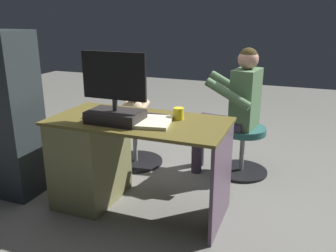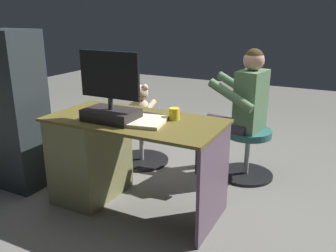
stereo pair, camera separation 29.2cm
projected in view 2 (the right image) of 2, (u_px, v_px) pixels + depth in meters
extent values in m
plane|color=slate|center=(161.00, 185.00, 3.17)|extent=(10.00, 10.00, 0.00)
cube|color=brown|center=(135.00, 120.00, 2.61)|extent=(1.30, 0.65, 0.02)
cube|color=olive|center=(91.00, 155.00, 2.91)|extent=(0.42, 0.60, 0.70)
cube|color=#554153|center=(214.00, 182.00, 2.45)|extent=(0.02, 0.58, 0.70)
cube|color=#272322|center=(111.00, 115.00, 2.55)|extent=(0.38, 0.24, 0.08)
cylinder|color=#333338|center=(111.00, 104.00, 2.53)|extent=(0.04, 0.04, 0.08)
cube|color=black|center=(109.00, 75.00, 2.47)|extent=(0.48, 0.02, 0.33)
cube|color=black|center=(110.00, 75.00, 2.48)|extent=(0.44, 0.00, 0.30)
cube|color=black|center=(135.00, 114.00, 2.68)|extent=(0.42, 0.14, 0.02)
ellipsoid|color=#242130|center=(105.00, 108.00, 2.84)|extent=(0.06, 0.10, 0.04)
cylinder|color=yellow|center=(174.00, 114.00, 2.58)|extent=(0.08, 0.08, 0.09)
cube|color=black|center=(91.00, 114.00, 2.71)|extent=(0.11, 0.15, 0.02)
cube|color=beige|center=(149.00, 122.00, 2.50)|extent=(0.27, 0.34, 0.02)
cylinder|color=black|center=(142.00, 160.00, 3.67)|extent=(0.55, 0.55, 0.03)
cylinder|color=gray|center=(141.00, 142.00, 3.61)|extent=(0.04, 0.04, 0.37)
cylinder|color=maroon|center=(141.00, 122.00, 3.54)|extent=(0.43, 0.43, 0.06)
ellipsoid|color=#CDB28A|center=(141.00, 109.00, 3.50)|extent=(0.19, 0.16, 0.20)
sphere|color=#CDB28A|center=(140.00, 93.00, 3.45)|extent=(0.15, 0.15, 0.15)
sphere|color=beige|center=(144.00, 93.00, 3.51)|extent=(0.06, 0.06, 0.06)
sphere|color=#CDB28A|center=(145.00, 87.00, 3.41)|extent=(0.06, 0.06, 0.06)
sphere|color=#CDB28A|center=(135.00, 86.00, 3.46)|extent=(0.06, 0.06, 0.06)
cylinder|color=#CDB28A|center=(151.00, 105.00, 3.48)|extent=(0.06, 0.15, 0.10)
cylinder|color=#CDB28A|center=(134.00, 103.00, 3.56)|extent=(0.06, 0.15, 0.10)
cylinder|color=#CDB28A|center=(151.00, 114.00, 3.59)|extent=(0.07, 0.12, 0.07)
cylinder|color=#CDB28A|center=(142.00, 113.00, 3.64)|extent=(0.07, 0.12, 0.07)
cylinder|color=black|center=(246.00, 174.00, 3.35)|extent=(0.50, 0.50, 0.03)
cylinder|color=gray|center=(247.00, 155.00, 3.29)|extent=(0.04, 0.04, 0.37)
cylinder|color=#295D5B|center=(249.00, 133.00, 3.22)|extent=(0.41, 0.41, 0.06)
cube|color=#567A52|center=(251.00, 101.00, 3.13)|extent=(0.25, 0.35, 0.54)
sphere|color=tan|center=(254.00, 60.00, 3.02)|extent=(0.18, 0.18, 0.18)
sphere|color=#3E3419|center=(254.00, 58.00, 3.02)|extent=(0.17, 0.17, 0.17)
cylinder|color=#567A52|center=(231.00, 95.00, 2.97)|extent=(0.43, 0.14, 0.25)
cylinder|color=#567A52|center=(237.00, 86.00, 3.33)|extent=(0.43, 0.14, 0.25)
cylinder|color=#362D3E|center=(224.00, 128.00, 3.19)|extent=(0.43, 0.17, 0.11)
cylinder|color=#362D3E|center=(201.00, 151.00, 3.33)|extent=(0.10, 0.10, 0.45)
cylinder|color=#362D3E|center=(227.00, 123.00, 3.35)|extent=(0.43, 0.17, 0.11)
cylinder|color=#362D3E|center=(205.00, 145.00, 3.49)|extent=(0.10, 0.10, 0.45)
cube|color=#262D30|center=(16.00, 111.00, 2.99)|extent=(0.44, 0.36, 1.34)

